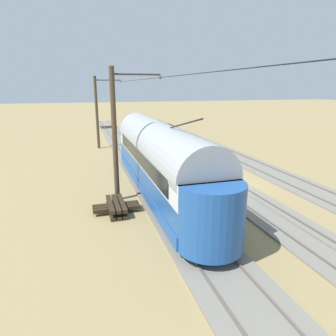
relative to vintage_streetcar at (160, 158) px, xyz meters
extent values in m
plane|color=#937F51|center=(-4.59, -0.50, -2.26)|extent=(220.00, 220.00, 0.00)
cube|color=slate|center=(-9.18, -0.50, -2.21)|extent=(2.80, 80.00, 0.10)
cube|color=#59544C|center=(-8.46, -0.50, -2.12)|extent=(0.07, 80.00, 0.08)
cube|color=#59544C|center=(-9.89, -0.50, -2.12)|extent=(0.07, 80.00, 0.08)
cube|color=#2D2316|center=(-9.18, -32.50, -2.15)|extent=(2.50, 0.24, 0.08)
cube|color=#2D2316|center=(-9.18, -31.85, -2.15)|extent=(2.50, 0.24, 0.08)
cube|color=#2D2316|center=(-9.18, -31.20, -2.15)|extent=(2.50, 0.24, 0.08)
cube|color=#2D2316|center=(-9.18, -30.55, -2.15)|extent=(2.50, 0.24, 0.08)
cube|color=#2D2316|center=(-9.18, -29.90, -2.15)|extent=(2.50, 0.24, 0.08)
cube|color=slate|center=(-4.59, -0.50, -2.21)|extent=(2.80, 80.00, 0.10)
cube|color=#59544C|center=(-3.87, -0.50, -2.12)|extent=(0.07, 80.00, 0.08)
cube|color=#59544C|center=(-5.31, -0.50, -2.12)|extent=(0.07, 80.00, 0.08)
cube|color=#2D2316|center=(-4.59, -32.50, -2.15)|extent=(2.50, 0.24, 0.08)
cube|color=#2D2316|center=(-4.59, -31.85, -2.15)|extent=(2.50, 0.24, 0.08)
cube|color=#2D2316|center=(-4.59, -31.20, -2.15)|extent=(2.50, 0.24, 0.08)
cube|color=#2D2316|center=(-4.59, -30.55, -2.15)|extent=(2.50, 0.24, 0.08)
cube|color=#2D2316|center=(-4.59, -29.90, -2.15)|extent=(2.50, 0.24, 0.08)
cube|color=slate|center=(0.00, -0.50, -2.21)|extent=(2.80, 80.00, 0.10)
cube|color=#59544C|center=(0.72, -0.50, -2.12)|extent=(0.07, 80.00, 0.08)
cube|color=#59544C|center=(-0.72, -0.50, -2.12)|extent=(0.07, 80.00, 0.08)
cube|color=#2D2316|center=(0.00, -32.50, -2.15)|extent=(2.50, 0.24, 0.08)
cube|color=#2D2316|center=(0.00, -31.85, -2.15)|extent=(2.50, 0.24, 0.08)
cube|color=#2D2316|center=(0.00, -31.20, -2.15)|extent=(2.50, 0.24, 0.08)
cube|color=#2D2316|center=(0.00, -30.55, -2.15)|extent=(2.50, 0.24, 0.08)
cube|color=#2D2316|center=(0.00, -29.90, -2.15)|extent=(2.50, 0.24, 0.08)
cube|color=#1E4C93|center=(0.00, 0.01, -1.55)|extent=(2.65, 14.54, 0.55)
cube|color=#1E4C93|center=(0.00, 0.01, -0.80)|extent=(2.55, 14.54, 0.95)
cube|color=silver|center=(0.00, 0.01, 0.20)|extent=(2.55, 14.54, 1.05)
cylinder|color=#999EA3|center=(0.00, 0.01, 0.72)|extent=(2.65, 14.25, 2.65)
cylinder|color=#1E4C93|center=(0.00, -7.22, -0.55)|extent=(2.55, 2.55, 2.55)
cylinder|color=#1E4C93|center=(0.00, 7.23, -0.55)|extent=(2.55, 2.55, 2.55)
cube|color=black|center=(0.00, -8.35, 0.46)|extent=(1.63, 0.08, 0.36)
cube|color=black|center=(0.00, -8.39, 0.15)|extent=(1.73, 0.06, 0.80)
cube|color=black|center=(-1.29, 0.01, 0.20)|extent=(0.04, 12.22, 0.80)
cube|color=black|center=(1.30, 0.01, 0.20)|extent=(0.04, 12.22, 0.80)
cylinder|color=silver|center=(0.00, -8.48, -0.80)|extent=(0.24, 0.06, 0.24)
cube|color=gray|center=(0.00, -8.41, -1.73)|extent=(1.94, 0.12, 0.20)
cylinder|color=black|center=(0.00, 4.21, 2.47)|extent=(0.07, 4.05, 0.92)
cylinder|color=black|center=(-0.72, -4.65, -1.70)|extent=(0.10, 0.76, 0.76)
cylinder|color=black|center=(0.72, -4.65, -1.70)|extent=(0.10, 0.76, 0.76)
cylinder|color=black|center=(-0.72, 4.66, -1.70)|extent=(0.10, 0.76, 0.76)
cylinder|color=black|center=(0.72, 4.66, -1.70)|extent=(0.10, 0.76, 0.76)
cylinder|color=#423323|center=(2.60, -15.25, 1.40)|extent=(0.28, 0.28, 7.33)
cylinder|color=#2D2D2D|center=(1.30, -15.25, 4.67)|extent=(2.60, 0.10, 0.10)
sphere|color=#334733|center=(0.00, -15.25, 4.52)|extent=(0.16, 0.16, 0.16)
cylinder|color=#423323|center=(2.60, 0.26, 1.40)|extent=(0.28, 0.28, 7.33)
cylinder|color=#2D2D2D|center=(1.30, 0.26, 4.67)|extent=(2.60, 0.10, 0.10)
sphere|color=#334733|center=(0.00, 0.26, 4.52)|extent=(0.16, 0.16, 0.16)
cylinder|color=black|center=(0.00, 8.01, 4.52)|extent=(0.03, 50.51, 0.03)
cylinder|color=black|center=(1.30, -15.25, 4.67)|extent=(2.60, 0.02, 0.02)
cube|color=#2D2316|center=(2.57, 1.95, -2.17)|extent=(0.24, 2.40, 0.18)
cube|color=#2D2316|center=(2.87, 1.95, -2.17)|extent=(0.24, 2.40, 0.18)
cube|color=#2D2316|center=(3.17, 1.95, -2.17)|extent=(0.24, 2.40, 0.18)
cube|color=#2D2316|center=(2.87, 1.65, -1.99)|extent=(2.40, 0.24, 0.18)
cube|color=#2D2316|center=(2.87, 1.95, -1.99)|extent=(2.40, 0.24, 0.18)
cube|color=#2D2316|center=(2.87, 2.25, -1.99)|extent=(2.40, 0.24, 0.18)
cube|color=#2D2316|center=(2.57, 1.95, -1.81)|extent=(0.24, 2.40, 0.18)
cube|color=#2D2316|center=(2.87, 1.95, -1.81)|extent=(0.24, 2.40, 0.18)
cube|color=#2D2316|center=(3.17, 1.95, -1.81)|extent=(0.24, 2.40, 0.18)
camera|label=1|loc=(4.38, 16.50, 4.05)|focal=31.84mm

